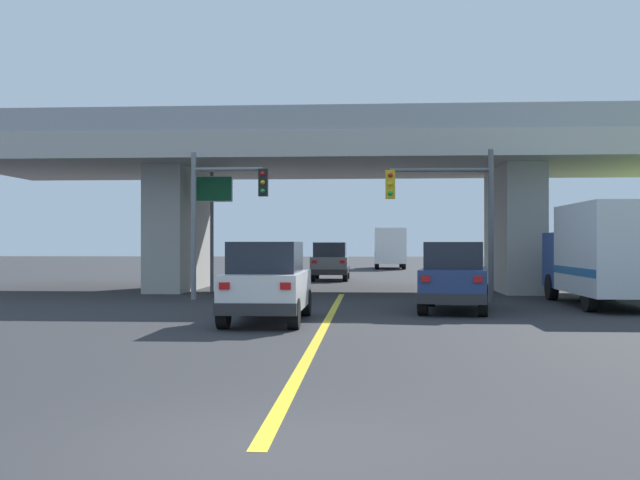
# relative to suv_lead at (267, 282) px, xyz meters

# --- Properties ---
(ground) EXTENTS (160.00, 160.00, 0.00)m
(ground) POSITION_rel_suv_lead_xyz_m (1.48, 13.19, -1.01)
(ground) COLOR #2B2B2D
(overpass_bridge) EXTENTS (31.33, 9.78, 6.97)m
(overpass_bridge) POSITION_rel_suv_lead_xyz_m (1.48, 13.19, 3.90)
(overpass_bridge) COLOR #B7B5AD
(overpass_bridge) RESTS_ON ground
(lane_divider_stripe) EXTENTS (0.20, 22.60, 0.01)m
(lane_divider_stripe) POSITION_rel_suv_lead_xyz_m (1.48, -0.62, -1.01)
(lane_divider_stripe) COLOR yellow
(lane_divider_stripe) RESTS_ON ground
(suv_lead) EXTENTS (1.90, 4.48, 2.02)m
(suv_lead) POSITION_rel_suv_lead_xyz_m (0.00, 0.00, 0.00)
(suv_lead) COLOR silver
(suv_lead) RESTS_ON ground
(suv_crossing) EXTENTS (2.46, 4.52, 2.02)m
(suv_crossing) POSITION_rel_suv_lead_xyz_m (5.04, 3.41, -0.00)
(suv_crossing) COLOR navy
(suv_crossing) RESTS_ON ground
(box_truck) EXTENTS (2.33, 6.89, 3.19)m
(box_truck) POSITION_rel_suv_lead_xyz_m (9.90, 5.37, 0.65)
(box_truck) COLOR navy
(box_truck) RESTS_ON ground
(sedan_oncoming) EXTENTS (1.95, 4.31, 2.02)m
(sedan_oncoming) POSITION_rel_suv_lead_xyz_m (0.47, 21.88, -0.00)
(sedan_oncoming) COLOR slate
(sedan_oncoming) RESTS_ON ground
(traffic_signal_nearside) EXTENTS (3.59, 0.36, 5.11)m
(traffic_signal_nearside) POSITION_rel_suv_lead_xyz_m (5.33, 6.74, 2.26)
(traffic_signal_nearside) COLOR #56595E
(traffic_signal_nearside) RESTS_ON ground
(traffic_signal_farside) EXTENTS (2.72, 0.36, 5.18)m
(traffic_signal_farside) POSITION_rel_suv_lead_xyz_m (-2.70, 7.56, 2.29)
(traffic_signal_farside) COLOR slate
(traffic_signal_farside) RESTS_ON ground
(highway_sign) EXTENTS (1.72, 0.17, 4.87)m
(highway_sign) POSITION_rel_suv_lead_xyz_m (-3.83, 11.65, 2.60)
(highway_sign) COLOR #56595E
(highway_sign) RESTS_ON ground
(semi_truck_distant) EXTENTS (2.33, 6.64, 3.11)m
(semi_truck_distant) POSITION_rel_suv_lead_xyz_m (4.12, 40.78, 0.62)
(semi_truck_distant) COLOR silver
(semi_truck_distant) RESTS_ON ground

